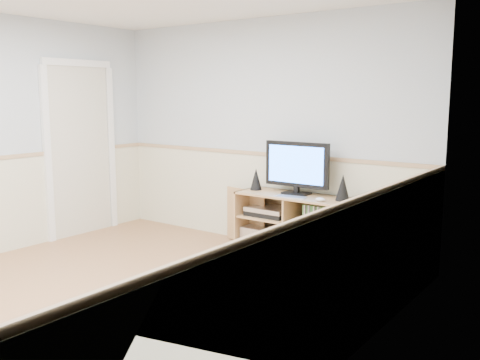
% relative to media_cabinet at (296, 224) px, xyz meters
% --- Properties ---
extents(room, '(4.04, 4.54, 2.54)m').
position_rel_media_cabinet_xyz_m(room, '(-0.63, -1.92, 0.88)').
color(room, '#AD744D').
rests_on(room, ground).
extents(media_cabinet, '(1.90, 0.46, 0.65)m').
position_rel_media_cabinet_xyz_m(media_cabinet, '(0.00, 0.00, 0.00)').
color(media_cabinet, tan).
rests_on(media_cabinet, floor).
extents(monitor, '(0.73, 0.18, 0.54)m').
position_rel_media_cabinet_xyz_m(monitor, '(0.00, -0.01, 0.61)').
color(monitor, black).
rests_on(monitor, media_cabinet).
extents(speaker_left, '(0.13, 0.13, 0.24)m').
position_rel_media_cabinet_xyz_m(speaker_left, '(-0.49, -0.03, 0.44)').
color(speaker_left, black).
rests_on(speaker_left, media_cabinet).
extents(speaker_right, '(0.14, 0.14, 0.26)m').
position_rel_media_cabinet_xyz_m(speaker_right, '(0.54, -0.03, 0.45)').
color(speaker_right, black).
rests_on(speaker_right, media_cabinet).
extents(keyboard, '(0.32, 0.17, 0.01)m').
position_rel_media_cabinet_xyz_m(keyboard, '(0.05, -0.19, 0.32)').
color(keyboard, silver).
rests_on(keyboard, media_cabinet).
extents(mouse, '(0.11, 0.09, 0.04)m').
position_rel_media_cabinet_xyz_m(mouse, '(0.38, -0.19, 0.34)').
color(mouse, white).
rests_on(mouse, media_cabinet).
extents(av_components, '(0.53, 0.34, 0.47)m').
position_rel_media_cabinet_xyz_m(av_components, '(-0.33, -0.06, -0.11)').
color(av_components, black).
rests_on(av_components, media_cabinet).
extents(game_consoles, '(0.46, 0.31, 0.11)m').
position_rel_media_cabinet_xyz_m(game_consoles, '(0.31, -0.07, -0.26)').
color(game_consoles, white).
rests_on(game_consoles, media_cabinet).
extents(game_cases, '(0.35, 0.14, 0.19)m').
position_rel_media_cabinet_xyz_m(game_cases, '(0.32, -0.07, 0.15)').
color(game_cases, '#3F8C3F').
rests_on(game_cases, media_cabinet).
extents(wall_outlet, '(0.12, 0.03, 0.12)m').
position_rel_media_cabinet_xyz_m(wall_outlet, '(0.42, 0.18, 0.27)').
color(wall_outlet, white).
rests_on(wall_outlet, wall_back).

